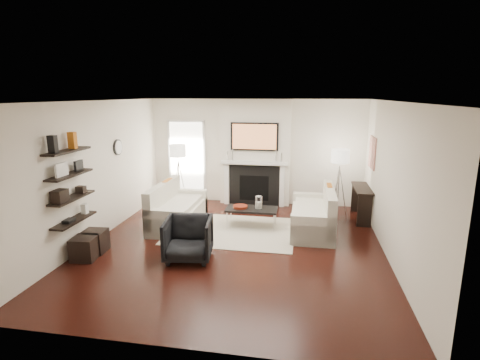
% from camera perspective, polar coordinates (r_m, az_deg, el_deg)
% --- Properties ---
extents(room_envelope, '(6.00, 6.00, 6.00)m').
position_cam_1_polar(room_envelope, '(6.81, -0.86, 0.52)').
color(room_envelope, black).
rests_on(room_envelope, ground).
extents(chimney_breast, '(1.80, 0.25, 2.70)m').
position_cam_1_polar(chimney_breast, '(9.61, 2.32, 4.17)').
color(chimney_breast, silver).
rests_on(chimney_breast, floor).
extents(fireplace_surround, '(1.30, 0.02, 1.04)m').
position_cam_1_polar(fireplace_surround, '(9.64, 2.17, -0.83)').
color(fireplace_surround, black).
rests_on(fireplace_surround, floor).
extents(firebox, '(0.75, 0.02, 0.65)m').
position_cam_1_polar(firebox, '(9.65, 2.16, -1.24)').
color(firebox, black).
rests_on(firebox, floor).
extents(mantel_pilaster_l, '(0.12, 0.08, 1.10)m').
position_cam_1_polar(mantel_pilaster_l, '(9.72, -2.06, -0.53)').
color(mantel_pilaster_l, white).
rests_on(mantel_pilaster_l, floor).
extents(mantel_pilaster_r, '(0.12, 0.08, 1.10)m').
position_cam_1_polar(mantel_pilaster_r, '(9.54, 6.43, -0.87)').
color(mantel_pilaster_r, white).
rests_on(mantel_pilaster_r, floor).
extents(mantel_shelf, '(1.70, 0.18, 0.07)m').
position_cam_1_polar(mantel_shelf, '(9.47, 2.16, 2.63)').
color(mantel_shelf, white).
rests_on(mantel_shelf, chimney_breast).
extents(tv_body, '(1.20, 0.06, 0.70)m').
position_cam_1_polar(tv_body, '(9.39, 2.21, 6.62)').
color(tv_body, black).
rests_on(tv_body, chimney_breast).
extents(tv_screen, '(1.10, 0.00, 0.62)m').
position_cam_1_polar(tv_screen, '(9.36, 2.19, 6.60)').
color(tv_screen, '#BF723F').
rests_on(tv_screen, tv_body).
extents(candlestick_l_tall, '(0.04, 0.04, 0.30)m').
position_cam_1_polar(candlestick_l_tall, '(9.53, -1.11, 3.84)').
color(candlestick_l_tall, silver).
rests_on(candlestick_l_tall, mantel_shelf).
extents(candlestick_l_short, '(0.04, 0.04, 0.24)m').
position_cam_1_polar(candlestick_l_short, '(9.56, -1.88, 3.68)').
color(candlestick_l_short, silver).
rests_on(candlestick_l_short, mantel_shelf).
extents(candlestick_r_tall, '(0.04, 0.04, 0.30)m').
position_cam_1_polar(candlestick_r_tall, '(9.39, 5.51, 3.64)').
color(candlestick_r_tall, silver).
rests_on(candlestick_r_tall, mantel_shelf).
extents(candlestick_r_short, '(0.04, 0.04, 0.24)m').
position_cam_1_polar(candlestick_r_short, '(9.38, 6.30, 3.43)').
color(candlestick_r_short, silver).
rests_on(candlestick_r_short, mantel_shelf).
extents(hallway_panel, '(0.90, 0.02, 2.10)m').
position_cam_1_polar(hallway_panel, '(10.16, -8.03, 2.83)').
color(hallway_panel, white).
rests_on(hallway_panel, floor).
extents(door_trim_l, '(0.06, 0.06, 2.16)m').
position_cam_1_polar(door_trim_l, '(10.30, -10.61, 2.87)').
color(door_trim_l, white).
rests_on(door_trim_l, floor).
extents(door_trim_r, '(0.06, 0.06, 2.16)m').
position_cam_1_polar(door_trim_r, '(10.01, -5.44, 2.74)').
color(door_trim_r, white).
rests_on(door_trim_r, floor).
extents(door_trim_top, '(1.02, 0.06, 0.06)m').
position_cam_1_polar(door_trim_top, '(10.01, -8.26, 8.90)').
color(door_trim_top, white).
rests_on(door_trim_top, wall_back).
extents(rug, '(2.60, 2.00, 0.01)m').
position_cam_1_polar(rug, '(7.96, -1.22, -7.71)').
color(rug, '#B5A994').
rests_on(rug, floor).
extents(loveseat_left_base, '(0.85, 1.80, 0.42)m').
position_cam_1_polar(loveseat_left_base, '(8.35, -9.37, -5.40)').
color(loveseat_left_base, beige).
rests_on(loveseat_left_base, floor).
extents(loveseat_left_back, '(0.18, 1.80, 0.80)m').
position_cam_1_polar(loveseat_left_back, '(8.37, -11.62, -3.19)').
color(loveseat_left_back, beige).
rests_on(loveseat_left_back, floor).
extents(loveseat_left_arm_n, '(0.85, 0.18, 0.60)m').
position_cam_1_polar(loveseat_left_arm_n, '(7.61, -11.39, -6.63)').
color(loveseat_left_arm_n, beige).
rests_on(loveseat_left_arm_n, floor).
extents(loveseat_left_arm_s, '(0.85, 0.18, 0.60)m').
position_cam_1_polar(loveseat_left_arm_s, '(9.06, -7.73, -3.29)').
color(loveseat_left_arm_s, beige).
rests_on(loveseat_left_arm_s, floor).
extents(loveseat_left_cushion, '(0.63, 1.44, 0.10)m').
position_cam_1_polar(loveseat_left_cushion, '(8.26, -9.11, -3.72)').
color(loveseat_left_cushion, beige).
rests_on(loveseat_left_cushion, loveseat_left_base).
extents(pillow_left_orange, '(0.10, 0.42, 0.42)m').
position_cam_1_polar(pillow_left_orange, '(8.59, -10.96, -1.34)').
color(pillow_left_orange, '#B35F16').
rests_on(pillow_left_orange, loveseat_left_cushion).
extents(pillow_left_charcoal, '(0.10, 0.40, 0.40)m').
position_cam_1_polar(pillow_left_charcoal, '(8.06, -12.45, -2.44)').
color(pillow_left_charcoal, black).
rests_on(pillow_left_charcoal, loveseat_left_cushion).
extents(loveseat_right_base, '(0.85, 1.80, 0.42)m').
position_cam_1_polar(loveseat_right_base, '(8.05, 10.92, -6.18)').
color(loveseat_right_base, beige).
rests_on(loveseat_right_base, floor).
extents(loveseat_right_back, '(0.18, 1.80, 0.80)m').
position_cam_1_polar(loveseat_right_back, '(7.97, 13.43, -4.12)').
color(loveseat_right_back, beige).
rests_on(loveseat_right_back, floor).
extents(loveseat_right_arm_n, '(0.85, 0.18, 0.60)m').
position_cam_1_polar(loveseat_right_arm_n, '(7.26, 11.05, -7.60)').
color(loveseat_right_arm_n, beige).
rests_on(loveseat_right_arm_n, floor).
extents(loveseat_right_arm_s, '(0.85, 0.18, 0.60)m').
position_cam_1_polar(loveseat_right_arm_s, '(8.79, 10.87, -3.91)').
color(loveseat_right_arm_s, beige).
rests_on(loveseat_right_arm_s, floor).
extents(loveseat_right_cushion, '(0.63, 1.44, 0.10)m').
position_cam_1_polar(loveseat_right_cushion, '(7.97, 10.64, -4.41)').
color(loveseat_right_cushion, beige).
rests_on(loveseat_right_cushion, loveseat_right_base).
extents(pillow_right_orange, '(0.10, 0.42, 0.42)m').
position_cam_1_polar(pillow_right_orange, '(8.20, 13.39, -2.14)').
color(pillow_right_orange, '#B35F16').
rests_on(pillow_right_orange, loveseat_right_cushion).
extents(pillow_right_charcoal, '(0.10, 0.40, 0.40)m').
position_cam_1_polar(pillow_right_charcoal, '(7.63, 13.64, -3.38)').
color(pillow_right_charcoal, black).
rests_on(pillow_right_charcoal, loveseat_right_cushion).
extents(coffee_table, '(1.10, 0.55, 0.04)m').
position_cam_1_polar(coffee_table, '(8.07, 1.80, -4.47)').
color(coffee_table, black).
rests_on(coffee_table, floor).
extents(coffee_leg_nw, '(0.02, 0.02, 0.38)m').
position_cam_1_polar(coffee_leg_nw, '(8.02, -2.00, -6.18)').
color(coffee_leg_nw, silver).
rests_on(coffee_leg_nw, floor).
extents(coffee_leg_ne, '(0.02, 0.02, 0.38)m').
position_cam_1_polar(coffee_leg_ne, '(7.88, 5.18, -6.57)').
color(coffee_leg_ne, silver).
rests_on(coffee_leg_ne, floor).
extents(coffee_leg_sw, '(0.02, 0.02, 0.38)m').
position_cam_1_polar(coffee_leg_sw, '(8.42, -1.39, -5.21)').
color(coffee_leg_sw, silver).
rests_on(coffee_leg_sw, floor).
extents(coffee_leg_se, '(0.02, 0.02, 0.38)m').
position_cam_1_polar(coffee_leg_se, '(8.30, 5.44, -5.56)').
color(coffee_leg_se, silver).
rests_on(coffee_leg_se, floor).
extents(hurricane_glass, '(0.15, 0.15, 0.27)m').
position_cam_1_polar(hurricane_glass, '(8.01, 2.87, -3.43)').
color(hurricane_glass, white).
rests_on(hurricane_glass, coffee_table).
extents(hurricane_candle, '(0.11, 0.11, 0.16)m').
position_cam_1_polar(hurricane_candle, '(8.03, 2.86, -3.87)').
color(hurricane_candle, white).
rests_on(hurricane_candle, coffee_table).
extents(copper_bowl, '(0.32, 0.32, 0.05)m').
position_cam_1_polar(copper_bowl, '(8.10, 0.04, -4.08)').
color(copper_bowl, '#A4321B').
rests_on(copper_bowl, coffee_table).
extents(armchair, '(0.88, 0.84, 0.81)m').
position_cam_1_polar(armchair, '(6.61, -7.89, -8.56)').
color(armchair, black).
rests_on(armchair, floor).
extents(lamp_left_post, '(0.02, 0.02, 1.20)m').
position_cam_1_polar(lamp_left_post, '(9.57, -9.27, -0.60)').
color(lamp_left_post, silver).
rests_on(lamp_left_post, floor).
extents(lamp_left_shade, '(0.40, 0.40, 0.30)m').
position_cam_1_polar(lamp_left_shade, '(9.41, -9.46, 4.44)').
color(lamp_left_shade, white).
rests_on(lamp_left_shade, lamp_left_post).
extents(lamp_left_leg_a, '(0.25, 0.02, 1.23)m').
position_cam_1_polar(lamp_left_leg_a, '(9.54, -8.65, -0.63)').
color(lamp_left_leg_a, silver).
rests_on(lamp_left_leg_a, floor).
extents(lamp_left_leg_b, '(0.14, 0.22, 1.23)m').
position_cam_1_polar(lamp_left_leg_b, '(9.68, -9.40, -0.45)').
color(lamp_left_leg_b, silver).
rests_on(lamp_left_leg_b, floor).
extents(lamp_left_leg_c, '(0.14, 0.22, 1.23)m').
position_cam_1_polar(lamp_left_leg_c, '(9.50, -9.77, -0.72)').
color(lamp_left_leg_c, silver).
rests_on(lamp_left_leg_c, floor).
extents(lamp_right_post, '(0.02, 0.02, 1.20)m').
position_cam_1_polar(lamp_right_post, '(8.95, 14.73, -1.81)').
color(lamp_right_post, silver).
rests_on(lamp_right_post, floor).
extents(lamp_right_shade, '(0.40, 0.40, 0.30)m').
position_cam_1_polar(lamp_right_shade, '(8.78, 15.05, 3.56)').
color(lamp_right_shade, white).
rests_on(lamp_right_shade, lamp_right_post).
extents(lamp_right_leg_a, '(0.25, 0.02, 1.23)m').
position_cam_1_polar(lamp_right_leg_a, '(8.96, 15.43, -1.84)').
color(lamp_right_leg_a, silver).
rests_on(lamp_right_leg_a, floor).
extents(lamp_right_leg_b, '(0.14, 0.22, 1.23)m').
position_cam_1_polar(lamp_right_leg_b, '(9.04, 14.33, -1.65)').
color(lamp_right_leg_b, silver).
rests_on(lamp_right_leg_b, floor).
extents(lamp_right_leg_c, '(0.14, 0.22, 1.23)m').
position_cam_1_polar(lamp_right_leg_c, '(8.85, 14.42, -1.96)').
color(lamp_right_leg_c, silver).
rests_on(lamp_right_leg_c, floor).
extents(console_top, '(0.35, 1.20, 0.04)m').
position_cam_1_polar(console_top, '(8.94, 18.12, -1.19)').
color(console_top, black).
rests_on(console_top, floor).
extents(console_leg_n, '(0.30, 0.04, 0.71)m').
position_cam_1_polar(console_leg_n, '(8.51, 18.45, -4.54)').
color(console_leg_n, black).
rests_on(console_leg_n, floor).
extents(console_leg_s, '(0.30, 0.04, 0.71)m').
position_cam_1_polar(console_leg_s, '(9.56, 17.51, -2.58)').
color(console_leg_s, black).
rests_on(console_leg_s, floor).
extents(wall_art, '(0.03, 0.70, 0.70)m').
position_cam_1_polar(wall_art, '(8.81, 19.52, 3.95)').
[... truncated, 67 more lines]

